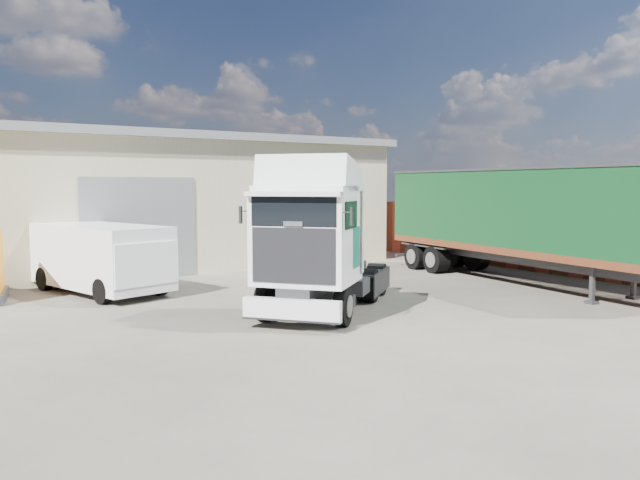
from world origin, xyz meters
TOP-DOWN VIEW (x-y plane):
  - ground at (0.00, 0.00)m, footprint 120.00×120.00m
  - brick_boundary_wall at (11.50, 6.00)m, footprint 0.35×26.00m
  - tractor_unit at (0.08, 1.60)m, footprint 5.94×5.58m
  - box_trailer at (8.60, 2.38)m, footprint 3.64×11.84m
  - panel_van at (-3.76, 7.74)m, footprint 3.44×5.51m

SIDE VIEW (x-z plane):
  - ground at x=0.00m, z-range 0.00..0.00m
  - panel_van at x=-3.76m, z-range 0.04..2.13m
  - brick_boundary_wall at x=11.50m, z-range 0.00..2.50m
  - tractor_unit at x=0.08m, z-range -0.32..3.71m
  - box_trailer at x=8.60m, z-range 0.42..4.30m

